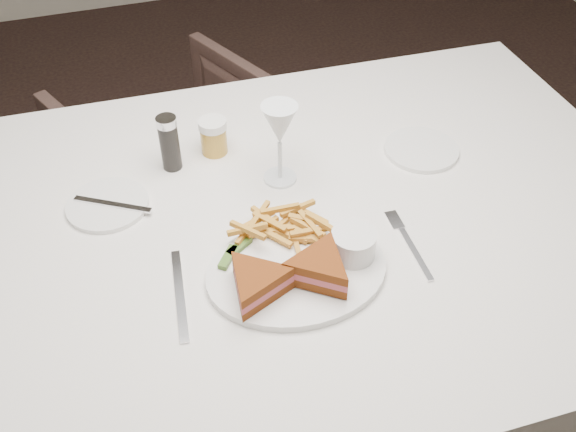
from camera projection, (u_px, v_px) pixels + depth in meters
The scene contains 4 objects.
ground at pixel (233, 352), 1.90m from camera, with size 5.00×5.00×0.00m, color black.
table at pixel (281, 337), 1.49m from camera, with size 1.55×1.03×0.75m, color silver.
chair_far at pixel (182, 160), 2.07m from camera, with size 0.61×0.57×0.63m, color #422E28.
table_setting at pixel (281, 223), 1.17m from camera, with size 0.83×0.61×0.18m.
Camera 1 is at (-0.21, -1.12, 1.59)m, focal length 40.00 mm.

